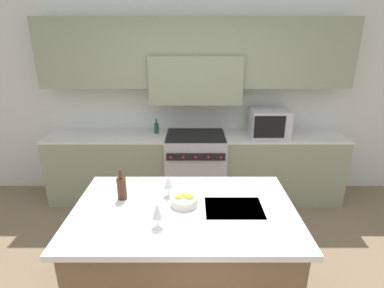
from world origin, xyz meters
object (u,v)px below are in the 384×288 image
Objects in this scene: oil_bottle_on_counter at (157,128)px; fruit_bowl at (185,200)px; wine_glass_near at (158,211)px; wine_bottle at (122,188)px; wine_glass_far at (169,182)px; microwave at (270,122)px; range_stove at (196,167)px.

fruit_bowl is at bearing -77.13° from oil_bottle_on_counter.
wine_glass_near reaches higher than fruit_bowl.
oil_bottle_on_counter is at bearing 87.34° from wine_bottle.
wine_bottle is at bearing 169.32° from fruit_bowl.
oil_bottle_on_counter is at bearing 96.62° from wine_glass_near.
wine_glass_near is (0.33, -0.39, 0.03)m from wine_bottle.
wine_glass_near is 0.88× the size of fruit_bowl.
wine_glass_far is (0.37, 0.04, 0.03)m from wine_bottle.
microwave is at bearing 58.84° from wine_glass_near.
wine_bottle is 0.52m from fruit_bowl.
microwave is at bearing 53.58° from wine_glass_far.
wine_bottle reaches higher than wine_glass_far.
range_stove is 2.15m from wine_glass_near.
wine_glass_near is at bearing -97.80° from range_stove.
wine_glass_near is 1.00× the size of wine_glass_far.
range_stove is at bearing 81.61° from wine_glass_far.
wine_glass_near is at bearing -49.83° from wine_bottle.
wine_bottle is (-0.61, -1.66, 0.56)m from range_stove.
wine_glass_far is at bearing 84.44° from wine_glass_near.
fruit_bowl is (0.50, -0.09, -0.06)m from wine_bottle.
oil_bottle_on_counter reaches higher than wine_glass_near.
fruit_bowl is at bearing 59.66° from wine_glass_near.
fruit_bowl is at bearing -10.68° from wine_bottle.
microwave is 2.67× the size of wine_glass_near.
range_stove is at bearing -9.76° from oil_bottle_on_counter.
microwave is (0.97, 0.02, 0.64)m from range_stove.
fruit_bowl reaches higher than range_stove.
wine_glass_far is at bearing 6.06° from wine_bottle.
microwave is 1.51m from oil_bottle_on_counter.
microwave is at bearing 46.71° from wine_bottle.
wine_bottle reaches higher than fruit_bowl.
wine_glass_far is 0.97× the size of oil_bottle_on_counter.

